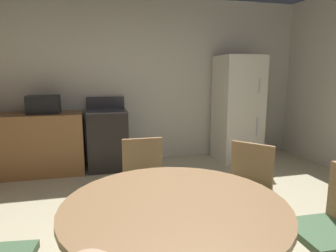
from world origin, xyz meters
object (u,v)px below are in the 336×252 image
Objects in this scene: refrigerator at (238,109)px; chair_northeast at (246,187)px; chair_east at (335,225)px; microwave at (44,104)px; oven_range at (107,139)px; dining_table at (175,228)px; chair_north at (145,180)px.

chair_northeast is (-1.10, -2.31, -0.38)m from refrigerator.
refrigerator is 2.02× the size of chair_east.
microwave is 0.51× the size of chair_east.
dining_table is at bearing -85.32° from oven_range.
chair_northeast is at bearing 64.90° from chair_north.
oven_range is at bearing 94.68° from dining_table.
microwave reaches higher than chair_northeast.
chair_east is at bearing 44.27° from chair_north.
chair_north reaches higher than dining_table.
chair_east is 0.75m from chair_northeast.
dining_table is at bearing 0.00° from chair_east.
chair_northeast is (1.08, -2.37, 0.03)m from oven_range.
refrigerator is 3.17m from chair_east.
microwave is at bearing -149.59° from chair_north.
chair_east is (2.21, -3.08, -0.53)m from microwave.
chair_east is (-0.85, -3.03, -0.38)m from refrigerator.
microwave is 2.34m from chair_north.
refrigerator is 2.02× the size of chair_north.
dining_table is at bearing -69.54° from microwave.
chair_northeast is (0.83, 0.68, -0.11)m from dining_table.
dining_table is 1.08m from chair_northeast.
chair_north is (-1.92, -1.92, -0.38)m from refrigerator.
chair_north is at bearing -44.27° from chair_east.
chair_east is 1.00× the size of chair_north.
chair_east is at bearing -66.82° from oven_range.
microwave is at bearing -179.77° from oven_range.
oven_range is at bearing 178.58° from refrigerator.
refrigerator reaches higher than chair_northeast.
chair_north is 0.91m from chair_northeast.
microwave reaches higher than chair_east.
chair_northeast is at bearing 39.46° from dining_table.
oven_range is 1.26× the size of chair_north.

